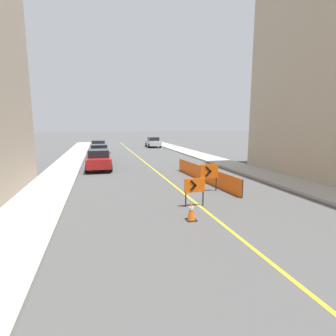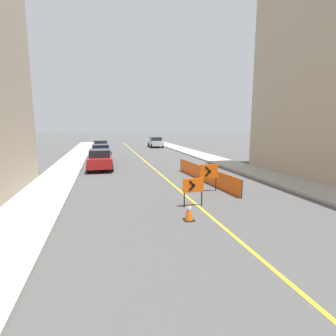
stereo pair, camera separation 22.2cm
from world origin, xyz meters
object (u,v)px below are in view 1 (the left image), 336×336
at_px(traffic_cone_third, 191,211).
at_px(parked_car_opposite_side, 153,142).
at_px(parked_car_curb_far, 98,147).
at_px(parked_car_curb_near, 99,160).
at_px(arrow_barricade_secondary, 209,172).
at_px(arrow_barricade_primary, 195,187).
at_px(parked_car_curb_mid, 99,153).

xyz_separation_m(traffic_cone_third, parked_car_opposite_side, (5.09, 31.83, 0.44)).
bearing_deg(parked_car_opposite_side, parked_car_curb_far, -140.39).
bearing_deg(traffic_cone_third, parked_car_curb_near, 104.77).
height_order(traffic_cone_third, parked_car_opposite_side, parked_car_opposite_side).
relative_size(arrow_barricade_secondary, parked_car_curb_near, 0.34).
height_order(arrow_barricade_secondary, parked_car_curb_near, parked_car_curb_near).
xyz_separation_m(arrow_barricade_primary, parked_car_curb_far, (-3.97, 23.38, -0.07)).
relative_size(arrow_barricade_primary, arrow_barricade_secondary, 0.85).
xyz_separation_m(arrow_barricade_primary, arrow_barricade_secondary, (1.65, 2.24, 0.15)).
distance_m(traffic_cone_third, parked_car_curb_far, 25.14).
bearing_deg(parked_car_curb_near, arrow_barricade_secondary, -56.47).
bearing_deg(parked_car_curb_mid, parked_car_curb_near, -93.31).
xyz_separation_m(traffic_cone_third, parked_car_curb_near, (-3.24, 12.28, 0.44)).
bearing_deg(parked_car_curb_mid, arrow_barricade_secondary, -71.47).
relative_size(traffic_cone_third, parked_car_curb_far, 0.17).
relative_size(arrow_barricade_secondary, parked_car_curb_mid, 0.33).
distance_m(parked_car_curb_mid, parked_car_opposite_side, 16.36).
xyz_separation_m(traffic_cone_third, arrow_barricade_primary, (0.70, 1.55, 0.51)).
bearing_deg(arrow_barricade_primary, parked_car_curb_far, 97.38).
xyz_separation_m(parked_car_curb_near, parked_car_opposite_side, (8.33, 19.55, 0.00)).
relative_size(arrow_barricade_primary, parked_car_opposite_side, 0.29).
height_order(traffic_cone_third, arrow_barricade_secondary, arrow_barricade_secondary).
bearing_deg(parked_car_opposite_side, parked_car_curb_near, -113.03).
bearing_deg(arrow_barricade_primary, arrow_barricade_secondary, 51.35).
bearing_deg(traffic_cone_third, parked_car_opposite_side, 80.92).
height_order(arrow_barricade_secondary, parked_car_curb_mid, parked_car_curb_mid).
distance_m(arrow_barricade_primary, parked_car_opposite_side, 30.60).
height_order(parked_car_curb_near, parked_car_curb_far, same).
relative_size(traffic_cone_third, parked_car_curb_mid, 0.16).
distance_m(parked_car_curb_far, parked_car_opposite_side, 10.84).
relative_size(parked_car_curb_near, parked_car_curb_far, 0.99).
distance_m(arrow_barricade_secondary, parked_car_curb_near, 10.17).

